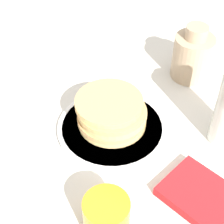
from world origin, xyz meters
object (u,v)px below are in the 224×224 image
(juice_glass, at_px, (106,217))
(pancake_stack, at_px, (112,114))
(plate, at_px, (112,128))
(cream_jug, at_px, (193,55))

(juice_glass, bearing_deg, pancake_stack, -62.65)
(pancake_stack, bearing_deg, plate, -76.19)
(plate, relative_size, cream_jug, 1.68)
(plate, bearing_deg, cream_jug, -106.28)
(plate, bearing_deg, juice_glass, 117.21)
(plate, relative_size, pancake_stack, 1.53)
(plate, bearing_deg, pancake_stack, 103.81)
(plate, xyz_separation_m, pancake_stack, (-0.00, 0.00, 0.04))
(pancake_stack, xyz_separation_m, juice_glass, (-0.11, 0.21, -0.01))
(plate, relative_size, juice_glass, 2.93)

